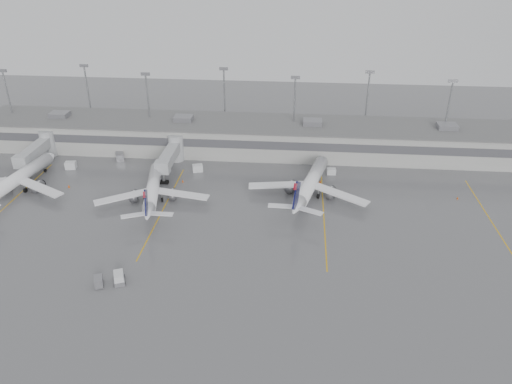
# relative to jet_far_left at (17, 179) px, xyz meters

# --- Properties ---
(ground) EXTENTS (260.00, 260.00, 0.00)m
(ground) POSITION_rel_jet_far_left_xyz_m (53.44, -29.31, -3.03)
(ground) COLOR #575759
(ground) RESTS_ON ground
(terminal) EXTENTS (152.00, 17.00, 9.45)m
(terminal) POSITION_rel_jet_far_left_xyz_m (53.44, 28.67, 1.14)
(terminal) COLOR #9E9E99
(terminal) RESTS_ON ground
(light_masts) EXTENTS (142.40, 8.00, 20.60)m
(light_masts) POSITION_rel_jet_far_left_xyz_m (53.44, 34.44, 9.00)
(light_masts) COLOR gray
(light_masts) RESTS_ON ground
(jet_bridge_left) EXTENTS (4.00, 17.20, 7.00)m
(jet_bridge_left) POSITION_rel_jet_far_left_xyz_m (-2.06, 16.41, 0.84)
(jet_bridge_left) COLOR #999B9E
(jet_bridge_left) RESTS_ON ground
(jet_bridge_right) EXTENTS (4.00, 17.20, 7.00)m
(jet_bridge_right) POSITION_rel_jet_far_left_xyz_m (32.94, 16.41, 0.84)
(jet_bridge_right) COLOR #999B9E
(jet_bridge_right) RESTS_ON ground
(stand_markings) EXTENTS (105.25, 40.00, 0.01)m
(stand_markings) POSITION_rel_jet_far_left_xyz_m (53.44, -5.31, -3.02)
(stand_markings) COLOR #D99D0C
(stand_markings) RESTS_ON ground
(jet_far_left) EXTENTS (26.62, 30.03, 9.75)m
(jet_far_left) POSITION_rel_jet_far_left_xyz_m (0.00, 0.00, 0.00)
(jet_far_left) COLOR white
(jet_far_left) RESTS_ON ground
(jet_mid_left) EXTENTS (25.00, 28.29, 9.23)m
(jet_mid_left) POSITION_rel_jet_far_left_xyz_m (32.84, -2.22, -0.16)
(jet_mid_left) COLOR white
(jet_mid_left) RESTS_ON ground
(jet_mid_right) EXTENTS (27.18, 30.83, 10.14)m
(jet_mid_right) POSITION_rel_jet_far_left_xyz_m (67.91, 3.44, 0.12)
(jet_mid_right) COLOR white
(jet_mid_right) RESTS_ON ground
(baggage_tug) EXTENTS (2.81, 3.44, 1.92)m
(baggage_tug) POSITION_rel_jet_far_left_xyz_m (34.90, -31.49, -2.28)
(baggage_tug) COLOR silver
(baggage_tug) RESTS_ON ground
(baggage_cart) EXTENTS (2.24, 2.83, 1.59)m
(baggage_cart) POSITION_rel_jet_far_left_xyz_m (31.70, -32.69, -2.20)
(baggage_cart) COLOR slate
(baggage_cart) RESTS_ON ground
(gse_uld_a) EXTENTS (2.85, 2.10, 1.86)m
(gse_uld_a) POSITION_rel_jet_far_left_xyz_m (7.12, 12.82, -2.10)
(gse_uld_a) COLOR silver
(gse_uld_a) RESTS_ON ground
(gse_uld_b) EXTENTS (2.91, 2.35, 1.79)m
(gse_uld_b) POSITION_rel_jet_far_left_xyz_m (39.78, 14.11, -2.13)
(gse_uld_b) COLOR silver
(gse_uld_b) RESTS_ON ground
(gse_uld_c) EXTENTS (2.26, 1.59, 1.54)m
(gse_uld_c) POSITION_rel_jet_far_left_xyz_m (73.40, 15.43, -2.26)
(gse_uld_c) COLOR silver
(gse_uld_c) RESTS_ON ground
(gse_loader) EXTENTS (3.00, 3.64, 1.96)m
(gse_loader) POSITION_rel_jet_far_left_xyz_m (17.80, 19.33, -2.05)
(gse_loader) COLOR slate
(gse_loader) RESTS_ON ground
(cone_a) EXTENTS (0.48, 0.48, 0.76)m
(cone_a) POSITION_rel_jet_far_left_xyz_m (11.01, 2.47, -2.65)
(cone_a) COLOR #DD4D04
(cone_a) RESTS_ON ground
(cone_b) EXTENTS (0.43, 0.43, 0.68)m
(cone_b) POSITION_rel_jet_far_left_xyz_m (37.32, 7.69, -2.69)
(cone_b) COLOR #DD4D04
(cone_b) RESTS_ON ground
(cone_c) EXTENTS (0.48, 0.48, 0.76)m
(cone_c) POSITION_rel_jet_far_left_xyz_m (70.51, 10.29, -2.65)
(cone_c) COLOR #DD4D04
(cone_c) RESTS_ON ground
(cone_d) EXTENTS (0.39, 0.39, 0.62)m
(cone_d) POSITION_rel_jet_far_left_xyz_m (101.45, 4.81, -2.72)
(cone_d) COLOR #DD4D04
(cone_d) RESTS_ON ground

